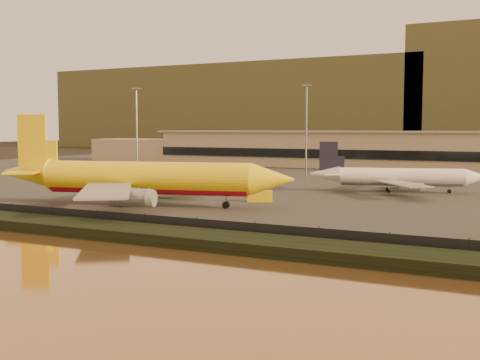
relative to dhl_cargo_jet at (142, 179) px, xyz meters
name	(u,v)px	position (x,y,z in m)	size (l,w,h in m)	color
ground	(184,218)	(13.58, -8.13, -4.96)	(900.00, 900.00, 0.00)	black
embankment	(113,231)	(13.58, -25.13, -4.26)	(320.00, 7.00, 1.40)	black
tarmac	(356,175)	(13.58, 86.87, -4.86)	(320.00, 220.00, 0.20)	#2D2D2D
perimeter_fence	(132,222)	(13.58, -21.13, -3.66)	(300.00, 0.05, 2.20)	black
terminal_building	(339,150)	(-0.94, 117.42, 1.28)	(202.00, 25.00, 12.60)	tan
apron_light_masts	(394,120)	(28.58, 66.87, 10.74)	(152.20, 12.20, 25.40)	slate
distant_hills	(427,102)	(-7.16, 331.87, 26.43)	(470.00, 160.00, 70.00)	brown
dhl_cargo_jet	(142,179)	(0.00, 0.00, 0.00)	(52.91, 50.83, 15.95)	yellow
white_narrowbody_jet	(398,177)	(35.09, 42.32, -1.60)	(36.32, 34.64, 10.61)	white
gse_vehicle_yellow	(260,196)	(15.85, 14.50, -3.74)	(4.54, 2.04, 2.04)	yellow
gse_vehicle_white	(176,185)	(-10.45, 27.30, -3.78)	(4.37, 1.96, 1.96)	white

